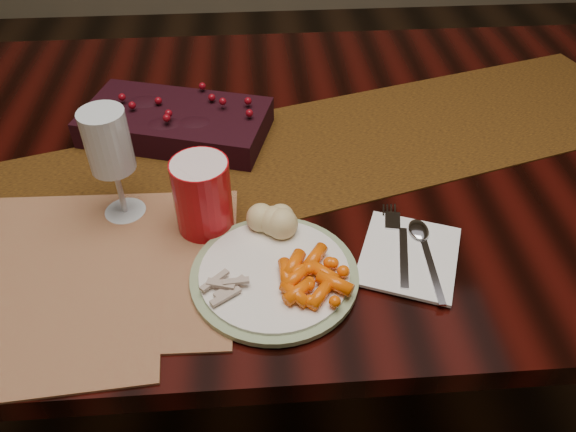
{
  "coord_description": "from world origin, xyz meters",
  "views": [
    {
      "loc": [
        -0.06,
        -0.87,
        1.36
      ],
      "look_at": [
        -0.02,
        -0.25,
        0.8
      ],
      "focal_mm": 35.0,
      "sensor_mm": 36.0,
      "label": 1
    }
  ],
  "objects": [
    {
      "name": "baby_carrots",
      "position": [
        0.0,
        -0.35,
        0.78
      ],
      "size": [
        0.1,
        0.08,
        0.02
      ],
      "primitive_type": null,
      "rotation": [
        0.0,
        0.0,
        -0.01
      ],
      "color": "#FF5D06",
      "rests_on": "dinner_plate"
    },
    {
      "name": "fork",
      "position": [
        0.15,
        -0.29,
        0.76
      ],
      "size": [
        0.06,
        0.16,
        0.0
      ],
      "primitive_type": null,
      "rotation": [
        0.0,
        0.0,
        -0.2
      ],
      "color": "silver",
      "rests_on": "napkin"
    },
    {
      "name": "red_cup",
      "position": [
        -0.15,
        -0.21,
        0.81
      ],
      "size": [
        0.09,
        0.09,
        0.12
      ],
      "primitive_type": "cylinder",
      "rotation": [
        0.0,
        0.0,
        -0.0
      ],
      "color": "#B30C13",
      "rests_on": "placemat_main"
    },
    {
      "name": "table_runner",
      "position": [
        -0.05,
        -0.05,
        0.75
      ],
      "size": [
        1.63,
        0.76,
        0.0
      ],
      "primitive_type": "cube",
      "rotation": [
        0.0,
        0.0,
        0.28
      ],
      "color": "#553406",
      "rests_on": "dining_table"
    },
    {
      "name": "napkin",
      "position": [
        0.16,
        -0.3,
        0.76
      ],
      "size": [
        0.19,
        0.2,
        0.01
      ],
      "primitive_type": "cube",
      "rotation": [
        0.0,
        0.0,
        -0.38
      ],
      "color": "white",
      "rests_on": "placemat_main"
    },
    {
      "name": "floor",
      "position": [
        0.0,
        0.0,
        0.0
      ],
      "size": [
        5.0,
        5.0,
        0.0
      ],
      "primitive_type": "plane",
      "color": "black",
      "rests_on": "ground"
    },
    {
      "name": "dinner_plate",
      "position": [
        -0.04,
        -0.33,
        0.76
      ],
      "size": [
        0.25,
        0.25,
        0.01
      ],
      "primitive_type": "cylinder",
      "rotation": [
        0.0,
        0.0,
        -0.02
      ],
      "color": "white",
      "rests_on": "placemat_main"
    },
    {
      "name": "mashed_potatoes",
      "position": [
        -0.04,
        -0.25,
        0.79
      ],
      "size": [
        0.1,
        0.09,
        0.05
      ],
      "primitive_type": null,
      "rotation": [
        0.0,
        0.0,
        -0.22
      ],
      "color": "#D1B871",
      "rests_on": "dinner_plate"
    },
    {
      "name": "dining_table",
      "position": [
        0.0,
        0.0,
        0.38
      ],
      "size": [
        1.8,
        1.0,
        0.75
      ],
      "primitive_type": "cube",
      "color": "black",
      "rests_on": "floor"
    },
    {
      "name": "turkey_shreds",
      "position": [
        -0.11,
        -0.36,
        0.78
      ],
      "size": [
        0.08,
        0.07,
        0.02
      ],
      "primitive_type": null,
      "rotation": [
        0.0,
        0.0,
        0.17
      ],
      "color": "beige",
      "rests_on": "dinner_plate"
    },
    {
      "name": "centerpiece",
      "position": [
        -0.21,
        0.06,
        0.79
      ],
      "size": [
        0.38,
        0.26,
        0.07
      ],
      "primitive_type": null,
      "rotation": [
        0.0,
        0.0,
        -0.29
      ],
      "color": "black",
      "rests_on": "table_runner"
    },
    {
      "name": "wine_glass",
      "position": [
        -0.28,
        -0.16,
        0.84
      ],
      "size": [
        0.09,
        0.09,
        0.19
      ],
      "primitive_type": null,
      "rotation": [
        0.0,
        0.0,
        -0.37
      ],
      "color": "#ABBEC9",
      "rests_on": "dining_table"
    },
    {
      "name": "spoon",
      "position": [
        0.18,
        -0.31,
        0.76
      ],
      "size": [
        0.04,
        0.16,
        0.0
      ],
      "primitive_type": null,
      "rotation": [
        0.0,
        0.0,
        -0.04
      ],
      "color": "silver",
      "rests_on": "napkin"
    },
    {
      "name": "placemat_main",
      "position": [
        -0.32,
        -0.28,
        0.75
      ],
      "size": [
        0.45,
        0.33,
        0.0
      ],
      "primitive_type": "cube",
      "rotation": [
        0.0,
        0.0,
        -0.02
      ],
      "color": "#855B49",
      "rests_on": "dining_table"
    }
  ]
}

